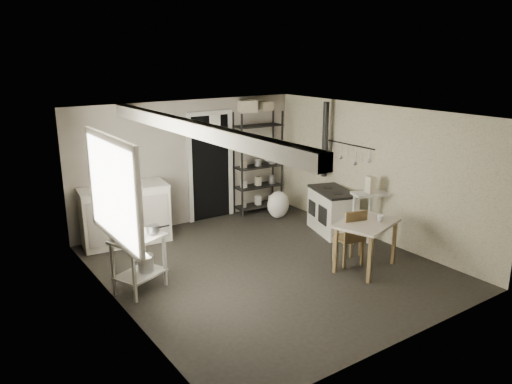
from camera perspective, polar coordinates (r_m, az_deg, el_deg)
floor at (r=7.64m, az=1.29°, el=-8.48°), size 5.00×5.00×0.00m
ceiling at (r=7.01m, az=1.41°, el=8.92°), size 5.00×5.00×0.00m
wall_back at (r=9.32m, az=-7.73°, el=3.32°), size 4.50×0.02×2.30m
wall_front at (r=5.52m, az=16.84°, el=-6.00°), size 4.50×0.02×2.30m
wall_left at (r=6.25m, az=-15.63°, el=-3.36°), size 0.02×5.00×2.30m
wall_right at (r=8.71m, az=13.43°, el=2.16°), size 0.02×5.00×2.30m
window at (r=6.34m, az=-16.21°, el=0.18°), size 0.12×1.76×1.28m
doorway at (r=9.53m, az=-5.20°, el=2.75°), size 0.96×0.10×2.08m
ceiling_beam at (r=6.40m, az=-7.39°, el=7.24°), size 0.18×5.00×0.18m
wallpaper_panel at (r=8.71m, az=13.38°, el=2.15°), size 0.01×5.00×2.30m
utensil_rail at (r=8.99m, az=10.50°, el=5.35°), size 0.06×1.20×0.44m
prep_table at (r=6.94m, az=-13.19°, el=-7.89°), size 0.81×0.71×0.77m
stockpot at (r=6.75m, az=-14.65°, el=-3.76°), size 0.34×0.34×0.30m
saucepan at (r=6.83m, az=-11.71°, el=-4.13°), size 0.17×0.17×0.10m
bucket at (r=6.95m, az=-12.47°, el=-7.94°), size 0.22×0.22×0.23m
base_cabinets at (r=8.69m, az=-14.75°, el=-2.71°), size 1.58×0.83×0.99m
mixing_bowl at (r=8.55m, az=-14.66°, el=0.48°), size 0.36×0.36×0.07m
counter_cup at (r=8.38m, az=-17.17°, el=0.04°), size 0.12×0.12×0.09m
shelf_rack at (r=9.92m, az=0.23°, el=3.03°), size 0.98×0.43×2.02m
shelf_jar at (r=9.65m, az=-1.52°, el=5.24°), size 0.12×0.12×0.20m
storage_box_a at (r=9.63m, az=-0.97°, el=9.05°), size 0.38×0.35×0.22m
storage_box_b at (r=9.90m, az=0.99°, el=9.12°), size 0.28×0.26×0.17m
stove at (r=8.98m, az=8.72°, el=-1.89°), size 0.81×1.11×0.78m
stovepipe at (r=9.21m, az=7.91°, el=5.95°), size 0.13×0.13×1.47m
side_ledge at (r=8.57m, az=12.71°, el=-3.03°), size 0.65×0.49×0.89m
oats_box at (r=8.40m, az=12.94°, el=0.71°), size 0.16×0.21×0.27m
work_table at (r=7.61m, az=12.41°, el=-5.86°), size 1.12×0.93×0.73m
table_cup at (r=7.51m, az=13.98°, el=-2.78°), size 0.12×0.12×0.09m
chair at (r=7.69m, az=10.57°, el=-4.67°), size 0.44×0.46×0.89m
flour_sack at (r=9.71m, az=2.56°, el=-1.60°), size 0.56×0.52×0.53m
floor_crock at (r=8.67m, az=10.53°, el=-5.18°), size 0.14×0.14×0.14m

